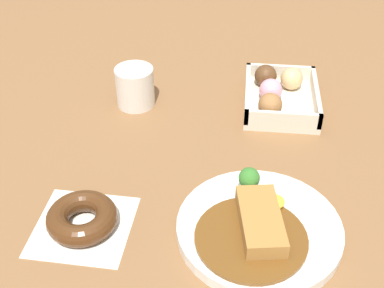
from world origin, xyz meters
TOP-DOWN VIEW (x-y plane):
  - ground_plane at (0.00, 0.00)m, footprint 1.60×1.60m
  - curry_plate at (0.15, 0.06)m, footprint 0.24×0.24m
  - donut_box at (-0.20, 0.10)m, footprint 0.18×0.14m
  - chocolate_ring_donut at (0.16, -0.19)m, footprint 0.14×0.14m
  - coffee_mug at (-0.17, -0.18)m, footprint 0.07×0.07m

SIDE VIEW (x-z plane):
  - ground_plane at x=0.00m, z-range 0.00..0.00m
  - curry_plate at x=0.15m, z-range -0.02..0.05m
  - chocolate_ring_donut at x=0.16m, z-range 0.00..0.03m
  - donut_box at x=-0.20m, z-range -0.01..0.05m
  - coffee_mug at x=-0.17m, z-range 0.00..0.08m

